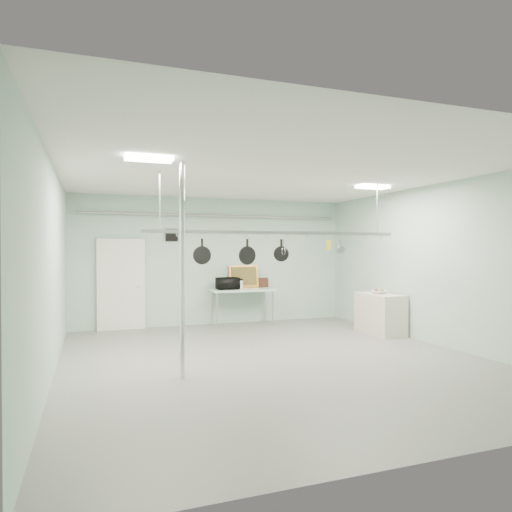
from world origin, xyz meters
name	(u,v)px	position (x,y,z in m)	size (l,w,h in m)	color
floor	(274,359)	(0.00, 0.00, 0.00)	(8.00, 8.00, 0.00)	gray
ceiling	(274,174)	(0.00, 0.00, 3.19)	(7.00, 8.00, 0.02)	silver
back_wall	(215,261)	(0.00, 3.99, 1.60)	(7.00, 0.02, 3.20)	#AACCBA
right_wall	(437,265)	(3.49, 0.00, 1.60)	(0.02, 8.00, 3.20)	#AACCBA
door	(121,285)	(-2.30, 3.94, 1.05)	(1.10, 0.10, 2.20)	silver
wall_vent	(172,235)	(-1.10, 3.97, 2.25)	(0.30, 0.04, 0.30)	black
conduit_pipe	(216,216)	(0.00, 3.90, 2.75)	(0.07, 0.07, 6.60)	gray
chrome_pole	(182,270)	(-1.70, -0.60, 1.60)	(0.08, 0.08, 3.20)	silver
prep_table	(242,292)	(0.60, 3.60, 0.83)	(1.60, 0.70, 0.91)	silver
side_cabinet	(380,314)	(3.15, 1.40, 0.45)	(0.60, 1.20, 0.90)	beige
pot_rack	(278,231)	(0.20, 0.30, 2.23)	(4.80, 0.06, 1.00)	#B7B7BC
light_panel_left	(149,159)	(-2.20, -0.80, 3.16)	(0.65, 0.30, 0.05)	white
light_panel_right	(373,187)	(2.40, 0.60, 3.16)	(0.65, 0.30, 0.05)	white
microwave	(228,283)	(0.23, 3.60, 1.05)	(0.53, 0.36, 0.30)	black
coffee_canister	(240,285)	(0.53, 3.54, 1.02)	(0.15, 0.15, 0.22)	silver
painting_large	(244,277)	(0.74, 3.90, 1.20)	(0.78, 0.05, 0.58)	gold
painting_small	(263,283)	(1.27, 3.90, 1.03)	(0.30, 0.04, 0.25)	#341C12
fruit_bowl	(379,292)	(3.12, 1.40, 0.94)	(0.33, 0.33, 0.08)	silver
skillet_left	(202,251)	(-1.19, 0.30, 1.88)	(0.31, 0.06, 0.42)	black
skillet_mid	(247,252)	(-0.38, 0.30, 1.86)	(0.32, 0.06, 0.45)	black
skillet_right	(281,250)	(0.27, 0.30, 1.89)	(0.27, 0.06, 0.38)	black
whisk	(284,248)	(0.31, 0.30, 1.93)	(0.15, 0.15, 0.31)	silver
grater	(329,245)	(1.23, 0.30, 1.98)	(0.09, 0.02, 0.21)	gold
saucepan	(340,247)	(1.48, 0.30, 1.95)	(0.14, 0.09, 0.26)	silver
fruit_cluster	(379,290)	(3.12, 1.40, 0.98)	(0.24, 0.24, 0.09)	maroon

